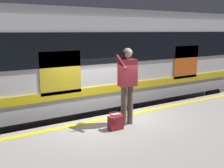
# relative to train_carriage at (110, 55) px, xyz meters

# --- Properties ---
(ground_plane) EXTENTS (25.10, 25.10, 0.00)m
(ground_plane) POSITION_rel_train_carriage_xyz_m (1.42, 2.11, -2.40)
(ground_plane) COLOR #4C4742
(safety_line) EXTENTS (16.40, 0.16, 0.01)m
(safety_line) POSITION_rel_train_carriage_xyz_m (1.42, 2.41, -1.35)
(safety_line) COLOR yellow
(safety_line) RESTS_ON platform
(track_rail_near) EXTENTS (21.75, 0.08, 0.16)m
(track_rail_near) POSITION_rel_train_carriage_xyz_m (1.42, 0.71, -2.32)
(track_rail_near) COLOR slate
(track_rail_near) RESTS_ON ground
(track_rail_far) EXTENTS (21.75, 0.08, 0.16)m
(track_rail_far) POSITION_rel_train_carriage_xyz_m (1.42, -0.72, -2.32)
(track_rail_far) COLOR slate
(track_rail_far) RESTS_ON ground
(train_carriage) EXTENTS (13.24, 2.82, 3.73)m
(train_carriage) POSITION_rel_train_carriage_xyz_m (0.00, 0.00, 0.00)
(train_carriage) COLOR silver
(train_carriage) RESTS_ON ground
(passenger) EXTENTS (0.57, 0.55, 1.83)m
(passenger) POSITION_rel_train_carriage_xyz_m (1.24, 2.96, -0.27)
(passenger) COLOR brown
(passenger) RESTS_ON platform
(handbag) EXTENTS (0.33, 0.30, 0.38)m
(handbag) POSITION_rel_train_carriage_xyz_m (1.64, 3.11, -1.18)
(handbag) COLOR maroon
(handbag) RESTS_ON platform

